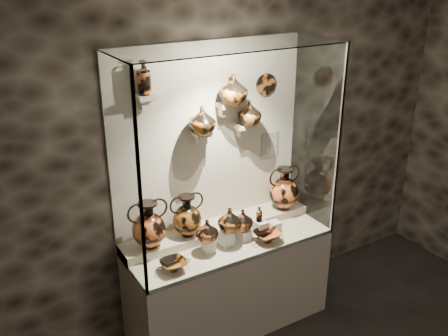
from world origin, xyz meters
The scene contains 35 objects.
wall_back centered at (0.00, 2.50, 1.60)m, with size 5.00×0.02×3.20m, color black.
plinth centered at (0.00, 2.18, 0.40)m, with size 1.70×0.60×0.80m, color beige.
front_tier centered at (0.00, 2.18, 0.82)m, with size 1.68×0.58×0.03m, color #BCB092.
rear_tier centered at (0.00, 2.35, 0.85)m, with size 1.70×0.25×0.10m, color #BCB092.
back_panel centered at (0.00, 2.50, 1.60)m, with size 1.70×0.03×1.60m, color beige.
glass_front centered at (0.00, 1.88, 1.60)m, with size 1.70×0.01×1.60m, color white.
glass_left centered at (-0.85, 2.18, 1.60)m, with size 0.01×0.60×1.60m, color white.
glass_right centered at (0.85, 2.18, 1.60)m, with size 0.01×0.60×1.60m, color white.
glass_top centered at (0.00, 2.18, 2.40)m, with size 1.70×0.60×0.01m, color white.
frame_post_left centered at (-0.84, 1.89, 1.60)m, with size 0.02×0.02×1.60m, color gray.
frame_post_right centered at (0.84, 1.89, 1.60)m, with size 0.02×0.02×1.60m, color gray.
pedestal_a centered at (-0.22, 2.13, 0.88)m, with size 0.09×0.09×0.10m, color silver.
pedestal_b centered at (-0.05, 2.13, 0.90)m, with size 0.09×0.09×0.13m, color silver.
pedestal_c centered at (0.12, 2.13, 0.88)m, with size 0.09×0.09×0.09m, color silver.
pedestal_d centered at (0.28, 2.13, 0.89)m, with size 0.09×0.09×0.12m, color silver.
pedestal_e centered at (0.42, 2.13, 0.87)m, with size 0.09×0.09×0.08m, color silver.
bracket_ul centered at (-0.55, 2.42, 2.05)m, with size 0.14×0.12×0.04m, color beige.
bracket_ca centered at (-0.10, 2.42, 1.70)m, with size 0.14×0.12×0.04m, color beige.
bracket_cb centered at (0.10, 2.42, 1.90)m, with size 0.10×0.12×0.04m, color beige.
bracket_cc centered at (0.28, 2.42, 1.70)m, with size 0.14×0.12×0.04m, color beige.
amphora_left centered at (-0.63, 2.32, 1.09)m, with size 0.30×0.30×0.38m, color #D56028, non-canonical shape.
amphora_mid centered at (-0.30, 2.33, 1.08)m, with size 0.28×0.28×0.35m, color #94511A, non-canonical shape.
amphora_right centered at (0.65, 2.31, 1.09)m, with size 0.31×0.31×0.39m, color #D56028, non-canonical shape.
jug_a centered at (-0.24, 2.11, 1.02)m, with size 0.18×0.18×0.18m, color #D56028.
jug_b centered at (-0.03, 2.11, 1.06)m, with size 0.19×0.19×0.20m, color #94511A.
jug_c centered at (0.11, 2.14, 1.01)m, with size 0.17×0.17×0.18m, color #D56028.
lekythos_small centered at (0.27, 2.15, 1.02)m, with size 0.06×0.06×0.15m, color #94511A, non-canonical shape.
kylix_left centered at (-0.57, 2.02, 0.88)m, with size 0.25×0.21×0.10m, color #94511A, non-canonical shape.
kylix_right centered at (0.26, 2.01, 0.89)m, with size 0.28×0.23×0.11m, color #D56028, non-canonical shape.
lekythos_tall centered at (-0.56, 2.42, 2.20)m, with size 0.11×0.11×0.27m, color #D56028, non-canonical shape.
ovoid_vase_a centered at (-0.13, 2.37, 1.83)m, with size 0.21×0.21×0.22m, color #94511A.
ovoid_vase_b centered at (0.14, 2.36, 2.03)m, with size 0.22×0.22×0.23m, color #94511A.
ovoid_vase_c centered at (0.31, 2.37, 1.82)m, with size 0.19×0.19×0.20m, color #94511A.
wall_plate centered at (0.53, 2.47, 2.00)m, with size 0.19×0.19×0.02m, color #97521D.
info_placard centered at (0.59, 2.47, 1.46)m, with size 0.17×0.01×0.23m, color beige.
Camera 1 is at (-1.85, -0.84, 2.94)m, focal length 40.00 mm.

